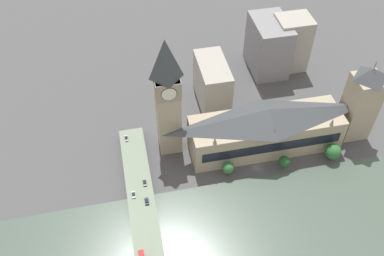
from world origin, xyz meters
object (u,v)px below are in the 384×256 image
at_px(parliament_hall, 266,128).
at_px(car_southbound_extra, 133,195).
at_px(victoria_tower, 361,102).
at_px(car_southbound_lead, 147,201).
at_px(car_southbound_tail, 145,182).
at_px(clock_tower, 167,97).
at_px(road_bridge, 148,243).
at_px(car_southbound_mid, 126,138).

xyz_separation_m(parliament_hall, car_southbound_extra, (-22.08, 75.75, -9.06)).
xyz_separation_m(victoria_tower, car_southbound_lead, (-27.34, 122.90, -18.39)).
xyz_separation_m(parliament_hall, car_southbound_tail, (-15.70, 69.30, -9.09)).
relative_size(clock_tower, car_southbound_tail, 15.82).
height_order(car_southbound_lead, car_southbound_tail, car_southbound_lead).
height_order(clock_tower, road_bridge, clock_tower).
distance_m(car_southbound_lead, car_southbound_tail, 11.60).
height_order(clock_tower, car_southbound_mid, clock_tower).
bearing_deg(car_southbound_tail, road_bridge, 174.77).
bearing_deg(clock_tower, road_bridge, 160.88).
relative_size(parliament_hall, car_southbound_extra, 21.18).
height_order(parliament_hall, car_southbound_extra, parliament_hall).
distance_m(clock_tower, car_southbound_tail, 45.50).
height_order(clock_tower, victoria_tower, clock_tower).
xyz_separation_m(parliament_hall, car_southbound_mid, (16.70, 75.44, -9.03)).
height_order(road_bridge, car_southbound_tail, car_southbound_tail).
bearing_deg(car_southbound_lead, parliament_hall, -68.63).
height_order(car_southbound_lead, car_southbound_extra, car_southbound_lead).
bearing_deg(victoria_tower, road_bridge, 111.44).
bearing_deg(parliament_hall, car_southbound_tail, 102.76).
xyz_separation_m(clock_tower, car_southbound_extra, (-32.67, 24.12, -32.65)).
xyz_separation_m(clock_tower, car_southbound_mid, (6.11, 23.81, -32.62)).
bearing_deg(car_southbound_extra, road_bridge, -172.91).
relative_size(car_southbound_mid, car_southbound_tail, 0.91).
xyz_separation_m(parliament_hall, car_southbound_lead, (-27.29, 69.75, -9.04)).
distance_m(road_bridge, car_southbound_extra, 27.41).
bearing_deg(car_southbound_lead, road_bridge, 173.19).
bearing_deg(victoria_tower, car_southbound_mid, 82.63).
distance_m(victoria_tower, car_southbound_tail, 124.83).
bearing_deg(car_southbound_mid, parliament_hall, -102.48).
relative_size(clock_tower, road_bridge, 0.49).
distance_m(clock_tower, car_southbound_extra, 52.10).
relative_size(victoria_tower, road_bridge, 0.35).
height_order(parliament_hall, victoria_tower, victoria_tower).
height_order(parliament_hall, car_southbound_tail, parliament_hall).
relative_size(road_bridge, car_southbound_tail, 32.03).
height_order(parliament_hall, car_southbound_lead, parliament_hall).
bearing_deg(car_southbound_lead, car_southbound_mid, 7.37).
relative_size(clock_tower, victoria_tower, 1.41).
height_order(parliament_hall, clock_tower, clock_tower).
bearing_deg(parliament_hall, car_southbound_extra, 106.25).
bearing_deg(victoria_tower, car_southbound_tail, 97.33).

